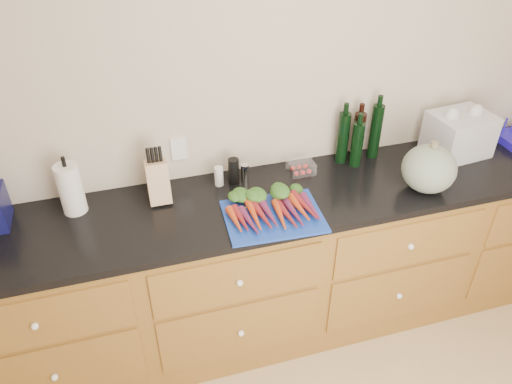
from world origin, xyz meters
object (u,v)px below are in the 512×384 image
object	(u,v)px
squash	(429,169)
knife_block	(158,182)
cutting_board	(273,216)
paper_towel	(71,189)
carrots	(271,206)
tomato_box	(301,168)

from	to	relation	value
squash	knife_block	world-z (taller)	squash
cutting_board	paper_towel	bearing A→B (deg)	160.41
carrots	squash	bearing A→B (deg)	-2.27
carrots	knife_block	xyz separation A→B (m)	(-0.50, 0.26, 0.07)
paper_towel	cutting_board	bearing A→B (deg)	-19.59
cutting_board	knife_block	size ratio (longest dim) A/B	2.18
squash	tomato_box	xyz separation A→B (m)	(-0.56, 0.32, -0.09)
cutting_board	squash	bearing A→B (deg)	0.50
cutting_board	squash	distance (m)	0.83
tomato_box	paper_towel	bearing A→B (deg)	-179.51
tomato_box	carrots	bearing A→B (deg)	-132.35
carrots	knife_block	world-z (taller)	knife_block
paper_towel	knife_block	size ratio (longest dim) A/B	1.21
carrots	tomato_box	distance (m)	0.39
cutting_board	tomato_box	bearing A→B (deg)	51.27
knife_block	tomato_box	distance (m)	0.76
squash	tomato_box	size ratio (longest dim) A/B	2.00
tomato_box	cutting_board	bearing A→B (deg)	-128.73
cutting_board	tomato_box	distance (m)	0.42
squash	knife_block	bearing A→B (deg)	167.46
carrots	knife_block	distance (m)	0.56
paper_towel	tomato_box	size ratio (longest dim) A/B	1.87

